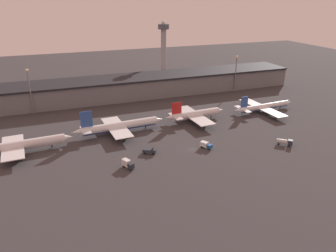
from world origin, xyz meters
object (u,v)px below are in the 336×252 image
object	(u,v)px
airplane_0	(17,146)
service_vehicle_0	(128,164)
service_vehicle_2	(150,151)
control_tower	(164,46)
airplane_2	(195,115)
service_vehicle_3	(285,142)
airplane_1	(119,126)
service_vehicle_1	(206,145)
airplane_3	(263,107)

from	to	relation	value
airplane_0	service_vehicle_0	distance (m)	53.26
service_vehicle_2	control_tower	world-z (taller)	control_tower
airplane_2	service_vehicle_0	distance (m)	63.67
service_vehicle_2	control_tower	distance (m)	145.61
airplane_0	service_vehicle_3	world-z (taller)	airplane_0
service_vehicle_0	service_vehicle_2	size ratio (longest dim) A/B	0.97
service_vehicle_2	control_tower	xyz separation A→B (m)	(54.69, 132.41, 26.06)
service_vehicle_0	service_vehicle_2	distance (m)	15.78
service_vehicle_0	service_vehicle_3	bearing A→B (deg)	61.83
airplane_1	service_vehicle_2	world-z (taller)	airplane_1
control_tower	airplane_0	bearing A→B (deg)	-134.86
service_vehicle_0	service_vehicle_1	distance (m)	39.41
airplane_3	airplane_1	bearing A→B (deg)	177.94
airplane_3	service_vehicle_1	distance (m)	66.12
service_vehicle_1	airplane_2	bearing A→B (deg)	133.08
service_vehicle_3	service_vehicle_1	bearing A→B (deg)	-154.88
airplane_1	airplane_2	world-z (taller)	airplane_1
service_vehicle_1	service_vehicle_2	distance (m)	26.74
service_vehicle_0	service_vehicle_1	xyz separation A→B (m)	(39.02, 5.53, -0.29)
service_vehicle_0	control_tower	bearing A→B (deg)	130.11
service_vehicle_2	airplane_2	bearing A→B (deg)	68.10
airplane_1	airplane_3	distance (m)	90.66
airplane_1	service_vehicle_2	bearing A→B (deg)	-78.28
airplane_0	service_vehicle_3	distance (m)	124.65
airplane_1	service_vehicle_3	xyz separation A→B (m)	(70.84, -42.41, -2.02)
airplane_0	service_vehicle_0	size ratio (longest dim) A/B	7.93
service_vehicle_1	service_vehicle_2	world-z (taller)	service_vehicle_1
service_vehicle_1	service_vehicle_3	xyz separation A→B (m)	(36.84, -10.36, 0.09)
airplane_3	service_vehicle_1	size ratio (longest dim) A/B	7.17
airplane_2	service_vehicle_0	world-z (taller)	airplane_2
airplane_1	service_vehicle_1	size ratio (longest dim) A/B	8.06
airplane_2	control_tower	distance (m)	106.15
airplane_1	control_tower	bearing A→B (deg)	55.82
airplane_1	airplane_2	size ratio (longest dim) A/B	1.30
airplane_2	service_vehicle_3	bearing A→B (deg)	-62.91
airplane_1	service_vehicle_3	distance (m)	82.60
airplane_3	service_vehicle_2	size ratio (longest dim) A/B	6.67
service_vehicle_3	airplane_0	bearing A→B (deg)	-155.60
airplane_0	service_vehicle_1	xyz separation A→B (m)	(82.71, -24.88, -2.12)
airplane_2	control_tower	xyz separation A→B (m)	(17.76, 101.92, 23.75)
airplane_2	service_vehicle_1	xyz separation A→B (m)	(-10.49, -34.46, -2.04)
service_vehicle_0	control_tower	xyz separation A→B (m)	(67.27, 141.92, 25.50)
airplane_2	airplane_3	distance (m)	46.14
airplane_3	service_vehicle_2	bearing A→B (deg)	-163.42
service_vehicle_2	service_vehicle_3	size ratio (longest dim) A/B	0.93
airplane_2	service_vehicle_3	distance (m)	52.03
airplane_1	airplane_0	bearing A→B (deg)	-174.97
airplane_1	control_tower	xyz separation A→B (m)	(62.26, 104.33, 23.68)
airplane_2	service_vehicle_1	distance (m)	36.08
airplane_1	control_tower	size ratio (longest dim) A/B	1.02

